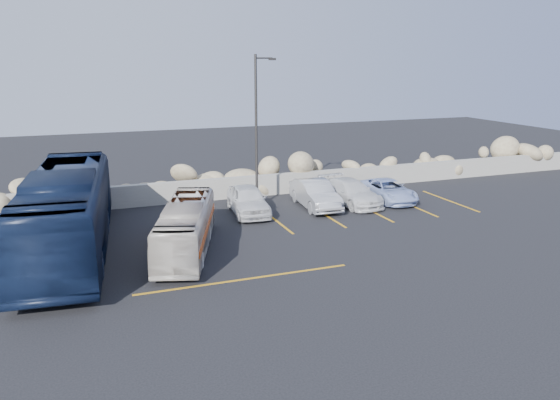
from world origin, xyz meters
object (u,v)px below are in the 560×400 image
object	(u,v)px
tour_coach	(67,212)
car_d	(388,190)
vintage_bus	(186,227)
car_a	(248,200)
car_b	(315,194)
car_c	(351,192)
lamppost	(257,128)

from	to	relation	value
tour_coach	car_d	bearing A→B (deg)	14.99
tour_coach	vintage_bus	bearing A→B (deg)	-13.55
car_a	car_b	bearing A→B (deg)	4.16
car_b	car_c	xyz separation A→B (m)	(2.11, -0.04, -0.07)
vintage_bus	car_d	world-z (taller)	vintage_bus
car_c	car_d	size ratio (longest dim) A/B	1.07
lamppost	vintage_bus	size ratio (longest dim) A/B	1.08
tour_coach	car_c	xyz separation A→B (m)	(14.46, 2.90, -1.06)
car_a	car_b	size ratio (longest dim) A/B	0.97
vintage_bus	car_c	xyz separation A→B (m)	(9.94, 4.46, -0.37)
vintage_bus	car_b	size ratio (longest dim) A/B	1.67
vintage_bus	car_b	world-z (taller)	vintage_bus
car_d	car_c	bearing A→B (deg)	-179.20
tour_coach	car_b	distance (m)	12.73
vintage_bus	tour_coach	distance (m)	4.83
vintage_bus	tour_coach	world-z (taller)	tour_coach
lamppost	car_b	world-z (taller)	lamppost
car_d	tour_coach	bearing A→B (deg)	-167.34
vintage_bus	tour_coach	size ratio (longest dim) A/B	0.60
vintage_bus	car_a	distance (m)	6.13
tour_coach	car_c	bearing A→B (deg)	16.84
vintage_bus	car_a	world-z (taller)	vintage_bus
vintage_bus	tour_coach	xyz separation A→B (m)	(-4.52, 1.56, 0.69)
vintage_bus	tour_coach	bearing A→B (deg)	179.11
vintage_bus	car_c	world-z (taller)	vintage_bus
car_a	vintage_bus	bearing A→B (deg)	-126.64
vintage_bus	car_a	bearing A→B (deg)	66.35
car_b	car_a	bearing A→B (deg)	-177.31
car_c	car_b	bearing A→B (deg)	173.68
tour_coach	car_a	xyz separation A→B (m)	(8.60, 3.00, -0.99)
tour_coach	car_c	world-z (taller)	tour_coach
car_a	car_c	size ratio (longest dim) A/B	0.94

